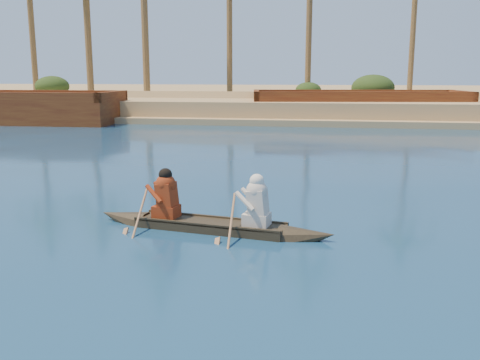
# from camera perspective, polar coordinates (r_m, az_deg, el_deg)

# --- Properties ---
(sandy_embankment) EXTENTS (150.00, 51.00, 1.50)m
(sandy_embankment) POSITION_cam_1_polar(r_m,az_deg,el_deg) (55.54, 13.09, 8.48)
(sandy_embankment) COLOR tan
(sandy_embankment) RESTS_ON ground
(palm_grove) EXTENTS (110.00, 14.00, 16.00)m
(palm_grove) POSITION_cam_1_polar(r_m,az_deg,el_deg) (43.91, 14.51, 17.51)
(palm_grove) COLOR #31551E
(palm_grove) RESTS_ON ground
(shrub_cluster) EXTENTS (100.00, 6.00, 2.40)m
(shrub_cluster) POSITION_cam_1_polar(r_m,az_deg,el_deg) (40.18, 14.45, 8.40)
(shrub_cluster) COLOR #273C15
(shrub_cluster) RESTS_ON ground
(canoe) EXTENTS (4.91, 1.45, 1.34)m
(canoe) POSITION_cam_1_polar(r_m,az_deg,el_deg) (10.41, -3.20, -3.98)
(canoe) COLOR #322A1B
(canoe) RESTS_ON ground
(barge_left) EXTENTS (13.71, 4.84, 2.27)m
(barge_left) POSITION_cam_1_polar(r_m,az_deg,el_deg) (36.27, -23.33, 6.92)
(barge_left) COLOR brown
(barge_left) RESTS_ON ground
(barge_mid) EXTENTS (13.96, 6.33, 2.24)m
(barge_mid) POSITION_cam_1_polar(r_m,az_deg,el_deg) (35.61, 12.47, 7.49)
(barge_mid) COLOR brown
(barge_mid) RESTS_ON ground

